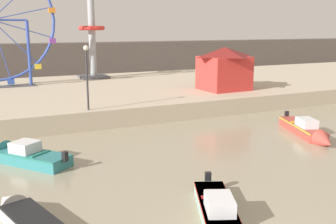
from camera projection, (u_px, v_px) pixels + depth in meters
The scene contains 9 objects.
quay_promenade at pixel (69, 96), 33.64m from camera, with size 110.00×19.89×1.22m, color #B7A88E.
distant_town_skyline at pixel (36, 61), 50.44m from camera, with size 140.00×3.00×4.40m, color #564C47.
motorboat_faded_red at pixel (308, 131), 23.42m from camera, with size 2.93×5.86×1.27m.
motorboat_seafoam at pixel (221, 220), 12.64m from camera, with size 3.04×5.21×1.26m.
motorboat_pale_grey at pixel (33, 223), 12.47m from camera, with size 2.58×5.99×1.09m.
motorboat_teal_painted at pixel (21, 155), 19.00m from camera, with size 3.91×4.50×1.41m.
drop_tower_steel_tower at pixel (92, 30), 40.08m from camera, with size 2.80×2.80×11.83m.
carnival_booth_red_striped at pixel (224, 68), 32.91m from camera, with size 4.10×3.69×3.54m.
promenade_lamp_near at pixel (87, 68), 24.53m from camera, with size 0.32×0.32×4.03m.
Camera 1 is at (-6.82, -6.38, 6.30)m, focal length 42.49 mm.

